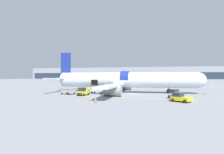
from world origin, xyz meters
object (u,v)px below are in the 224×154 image
(ground_crew_loader_b, at_px, (92,89))
(baggage_cart_queued, at_px, (69,92))
(ground_crew_driver, at_px, (113,91))
(ground_crew_helper, at_px, (84,91))
(baggage_tug_mid, at_px, (180,98))
(ground_crew_supervisor, at_px, (89,89))
(baggage_tug_lead, at_px, (83,92))
(baggage_tug_rear, at_px, (176,95))
(airplane, at_px, (123,80))
(baggage_cart_loading, at_px, (97,92))
(ground_crew_loader_a, at_px, (105,91))
(suitcase_on_tarmac_upright, at_px, (102,93))

(ground_crew_loader_b, bearing_deg, baggage_cart_queued, -128.49)
(ground_crew_driver, bearing_deg, baggage_cart_queued, -165.37)
(baggage_cart_queued, distance_m, ground_crew_helper, 3.55)
(baggage_tug_mid, xyz_separation_m, ground_crew_supervisor, (-19.63, 11.10, 0.27))
(baggage_tug_lead, relative_size, baggage_tug_rear, 1.07)
(baggage_tug_rear, xyz_separation_m, baggage_cart_queued, (-23.00, 2.66, -0.17))
(airplane, distance_m, ground_crew_helper, 10.44)
(baggage_tug_lead, relative_size, ground_crew_loader_b, 2.03)
(airplane, distance_m, baggage_cart_loading, 7.55)
(ground_crew_loader_a, height_order, suitcase_on_tarmac_upright, ground_crew_loader_a)
(baggage_tug_mid, bearing_deg, baggage_tug_rear, 91.59)
(baggage_tug_rear, xyz_separation_m, ground_crew_helper, (-19.78, 4.13, 0.08))
(ground_crew_loader_a, xyz_separation_m, suitcase_on_tarmac_upright, (-0.79, 0.41, -0.50))
(airplane, distance_m, baggage_tug_mid, 18.70)
(baggage_cart_queued, relative_size, ground_crew_supervisor, 2.34)
(baggage_tug_mid, bearing_deg, ground_crew_driver, 143.57)
(airplane, relative_size, baggage_tug_rear, 12.41)
(ground_crew_helper, bearing_deg, ground_crew_loader_a, -13.01)
(baggage_cart_loading, distance_m, baggage_cart_queued, 6.69)
(airplane, distance_m, ground_crew_supervisor, 9.00)
(airplane, bearing_deg, baggage_cart_queued, -147.65)
(baggage_cart_queued, xyz_separation_m, ground_crew_driver, (9.92, 2.59, 0.27))
(ground_crew_supervisor, bearing_deg, baggage_cart_loading, -23.44)
(baggage_cart_queued, distance_m, suitcase_on_tarmac_upright, 7.79)
(ground_crew_loader_b, height_order, ground_crew_driver, ground_crew_loader_b)
(ground_crew_driver, height_order, ground_crew_helper, ground_crew_driver)
(baggage_tug_rear, relative_size, baggage_cart_loading, 0.75)
(ground_crew_loader_a, relative_size, ground_crew_supervisor, 0.92)
(baggage_tug_mid, height_order, suitcase_on_tarmac_upright, baggage_tug_mid)
(ground_crew_loader_b, bearing_deg, ground_crew_loader_a, -45.43)
(airplane, xyz_separation_m, baggage_cart_loading, (-5.49, -4.49, -2.60))
(baggage_cart_loading, distance_m, ground_crew_loader_b, 3.02)
(ground_crew_helper, bearing_deg, ground_crew_supervisor, 83.55)
(baggage_cart_queued, bearing_deg, ground_crew_loader_b, 51.51)
(baggage_tug_rear, bearing_deg, ground_crew_helper, 168.21)
(airplane, bearing_deg, baggage_tug_rear, -41.07)
(baggage_cart_queued, bearing_deg, baggage_cart_loading, 25.03)
(baggage_cart_queued, height_order, ground_crew_loader_b, ground_crew_loader_b)
(baggage_tug_mid, bearing_deg, suitcase_on_tarmac_upright, 153.05)
(baggage_cart_queued, relative_size, ground_crew_helper, 2.71)
(baggage_tug_mid, bearing_deg, ground_crew_loader_b, 147.81)
(baggage_cart_loading, bearing_deg, suitcase_on_tarmac_upright, -52.04)
(suitcase_on_tarmac_upright, bearing_deg, ground_crew_driver, 41.85)
(airplane, relative_size, ground_crew_supervisor, 21.66)
(baggage_tug_lead, xyz_separation_m, baggage_tug_mid, (18.96, -5.59, -0.08))
(baggage_cart_loading, bearing_deg, baggage_tug_rear, -17.96)
(ground_crew_supervisor, distance_m, suitcase_on_tarmac_upright, 5.41)
(baggage_tug_mid, bearing_deg, ground_crew_supervisor, 150.51)
(ground_crew_loader_a, bearing_deg, baggage_tug_rear, -11.34)
(baggage_tug_mid, xyz_separation_m, baggage_cart_loading, (-17.07, 9.99, -0.15))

